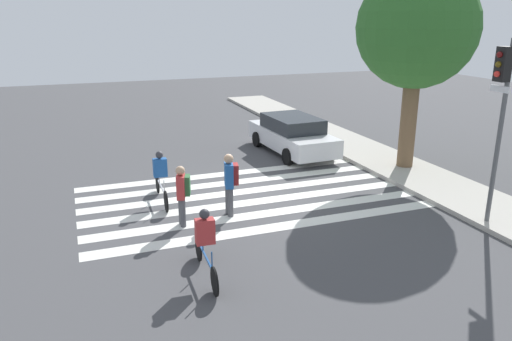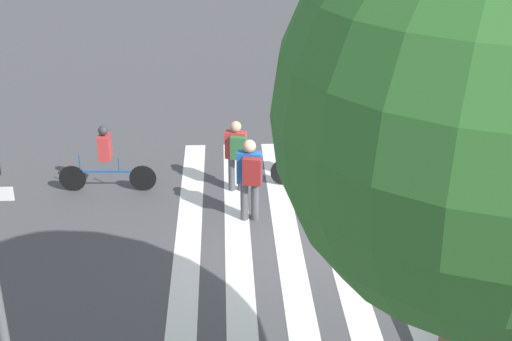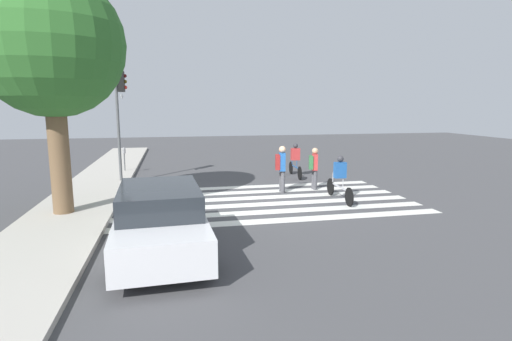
# 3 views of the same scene
# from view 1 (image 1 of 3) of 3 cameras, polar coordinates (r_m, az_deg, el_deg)

# --- Properties ---
(ground_plane) EXTENTS (60.00, 60.00, 0.00)m
(ground_plane) POSITION_cam_1_polar(r_m,az_deg,el_deg) (15.53, -1.17, -3.05)
(ground_plane) COLOR #444447
(sidewalk_curb) EXTENTS (36.00, 2.50, 0.14)m
(sidewalk_curb) POSITION_cam_1_polar(r_m,az_deg,el_deg) (18.42, 17.51, -0.33)
(sidewalk_curb) COLOR #ADA89E
(sidewalk_curb) RESTS_ON ground_plane
(crosswalk_stripes) EXTENTS (5.44, 10.00, 0.01)m
(crosswalk_stripes) POSITION_cam_1_polar(r_m,az_deg,el_deg) (15.53, -1.17, -3.03)
(crosswalk_stripes) COLOR silver
(crosswalk_stripes) RESTS_ON ground_plane
(traffic_light) EXTENTS (0.60, 0.50, 4.89)m
(traffic_light) POSITION_cam_1_polar(r_m,az_deg,el_deg) (13.90, 26.21, 7.34)
(traffic_light) COLOR #515456
(traffic_light) RESTS_ON ground_plane
(street_tree) EXTENTS (4.10, 4.10, 7.05)m
(street_tree) POSITION_cam_1_polar(r_m,az_deg,el_deg) (18.32, 17.91, 15.10)
(street_tree) COLOR brown
(street_tree) RESTS_ON ground_plane
(pedestrian_adult_tall_backpack) EXTENTS (0.50, 0.47, 1.66)m
(pedestrian_adult_tall_backpack) POSITION_cam_1_polar(r_m,az_deg,el_deg) (13.32, -8.41, -2.32)
(pedestrian_adult_tall_backpack) COLOR #4C4C51
(pedestrian_adult_tall_backpack) RESTS_ON ground_plane
(pedestrian_adult_blue_shirt) EXTENTS (0.53, 0.48, 1.79)m
(pedestrian_adult_blue_shirt) POSITION_cam_1_polar(r_m,az_deg,el_deg) (13.85, -2.96, -1.05)
(pedestrian_adult_blue_shirt) COLOR #4C4C51
(pedestrian_adult_blue_shirt) RESTS_ON ground_plane
(cyclist_near_curb) EXTENTS (2.34, 0.41, 1.59)m
(cyclist_near_curb) POSITION_cam_1_polar(r_m,az_deg,el_deg) (15.13, -10.86, -0.48)
(cyclist_near_curb) COLOR black
(cyclist_near_curb) RESTS_ON ground_plane
(cyclist_mid_street) EXTENTS (2.19, 0.41, 1.57)m
(cyclist_mid_street) POSITION_cam_1_polar(r_m,az_deg,el_deg) (10.71, -5.82, -7.94)
(cyclist_mid_street) COLOR black
(cyclist_mid_street) RESTS_ON ground_plane
(car_parked_dark_suv) EXTENTS (4.84, 2.20, 1.51)m
(car_parked_dark_suv) POSITION_cam_1_polar(r_m,az_deg,el_deg) (20.36, 4.15, 4.14)
(car_parked_dark_suv) COLOR silver
(car_parked_dark_suv) RESTS_ON ground_plane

